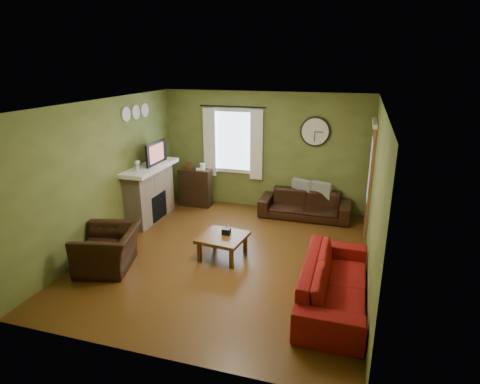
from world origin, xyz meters
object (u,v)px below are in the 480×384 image
(armchair, at_px, (108,249))
(sofa_red, at_px, (335,282))
(sofa_brown, at_px, (305,205))
(bookshelf, at_px, (196,187))
(coffee_table, at_px, (223,246))

(armchair, bearing_deg, sofa_red, 75.27)
(sofa_brown, bearing_deg, bookshelf, 179.74)
(sofa_brown, xyz_separation_m, coffee_table, (-1.08, -2.26, -0.08))
(sofa_brown, height_order, armchair, armchair)
(bookshelf, bearing_deg, armchair, -93.69)
(sofa_red, bearing_deg, bookshelf, 47.23)
(coffee_table, bearing_deg, armchair, -151.58)
(armchair, xyz_separation_m, coffee_table, (1.65, 0.89, -0.13))
(sofa_red, height_order, armchair, armchair)
(armchair, height_order, coffee_table, armchair)
(sofa_brown, distance_m, coffee_table, 2.50)
(sofa_brown, relative_size, armchair, 1.90)
(armchair, distance_m, coffee_table, 1.88)
(armchair, bearing_deg, bookshelf, 160.88)
(armchair, bearing_deg, sofa_brown, 123.67)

